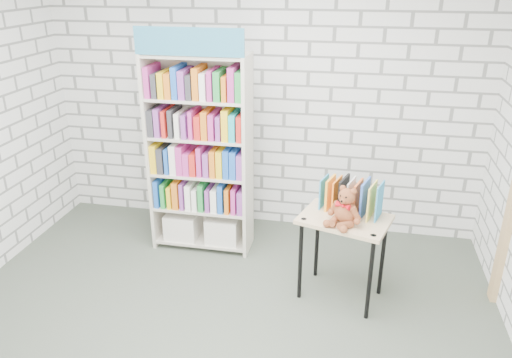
# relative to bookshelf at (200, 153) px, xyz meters

# --- Properties ---
(ground) EXTENTS (4.50, 4.50, 0.00)m
(ground) POSITION_rel_bookshelf_xyz_m (0.48, -1.36, -0.99)
(ground) COLOR #444D41
(ground) RESTS_ON ground
(room_shell) EXTENTS (4.52, 4.02, 2.81)m
(room_shell) POSITION_rel_bookshelf_xyz_m (0.48, -1.36, 0.79)
(room_shell) COLOR silver
(room_shell) RESTS_ON ground
(bookshelf) EXTENTS (0.97, 0.38, 2.18)m
(bookshelf) POSITION_rel_bookshelf_xyz_m (0.00, 0.00, 0.00)
(bookshelf) COLOR beige
(bookshelf) RESTS_ON ground
(display_table) EXTENTS (0.81, 0.67, 0.76)m
(display_table) POSITION_rel_bookshelf_xyz_m (1.41, -0.62, -0.34)
(display_table) COLOR tan
(display_table) RESTS_ON ground
(table_books) EXTENTS (0.53, 0.35, 0.29)m
(table_books) POSITION_rel_bookshelf_xyz_m (1.44, -0.51, -0.09)
(table_books) COLOR teal
(table_books) RESTS_ON display_table
(teddy_bear) EXTENTS (0.30, 0.28, 0.31)m
(teddy_bear) POSITION_rel_bookshelf_xyz_m (1.40, -0.73, -0.11)
(teddy_bear) COLOR brown
(teddy_bear) RESTS_ON display_table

